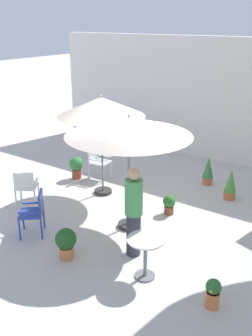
{
  "coord_description": "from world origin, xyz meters",
  "views": [
    {
      "loc": [
        4.55,
        -6.59,
        4.1
      ],
      "look_at": [
        0.0,
        -0.11,
        1.05
      ],
      "focal_mm": 41.77,
      "sensor_mm": 36.0,
      "label": 1
    }
  ],
  "objects_px": {
    "cafe_table_0": "(145,251)",
    "patio_chair_2": "(26,185)",
    "potted_plant_0": "(169,204)",
    "patio_umbrella_0": "(101,108)",
    "potted_plant_4": "(66,242)",
    "potted_plant_5": "(213,293)",
    "patio_umbrella_1": "(129,127)",
    "potted_plant_1": "(230,184)",
    "potted_plant_3": "(208,170)",
    "standing_person": "(134,211)",
    "patio_chair_1": "(35,210)",
    "potted_plant_2": "(76,166)",
    "patio_chair_3": "(98,160)",
    "patio_chair_4": "(93,142)"
  },
  "relations": [
    {
      "from": "potted_plant_3",
      "to": "cafe_table_0",
      "type": "bearing_deg",
      "value": -79.67
    },
    {
      "from": "patio_chair_1",
      "to": "potted_plant_5",
      "type": "relative_size",
      "value": 1.89
    },
    {
      "from": "potted_plant_5",
      "to": "patio_umbrella_1",
      "type": "bearing_deg",
      "value": 152.19
    },
    {
      "from": "potted_plant_0",
      "to": "patio_umbrella_1",
      "type": "bearing_deg",
      "value": -112.19
    },
    {
      "from": "patio_chair_1",
      "to": "potted_plant_0",
      "type": "height_order",
      "value": "patio_chair_1"
    },
    {
      "from": "potted_plant_4",
      "to": "standing_person",
      "type": "xyz_separation_m",
      "value": [
        0.92,
        0.8,
        0.56
      ]
    },
    {
      "from": "patio_chair_3",
      "to": "potted_plant_0",
      "type": "height_order",
      "value": "patio_chair_3"
    },
    {
      "from": "patio_chair_2",
      "to": "potted_plant_4",
      "type": "xyz_separation_m",
      "value": [
        2.19,
        -1.01,
        -0.2
      ]
    },
    {
      "from": "patio_chair_2",
      "to": "potted_plant_1",
      "type": "xyz_separation_m",
      "value": [
        3.69,
        3.09,
        -0.15
      ]
    },
    {
      "from": "patio_chair_2",
      "to": "potted_plant_5",
      "type": "relative_size",
      "value": 1.83
    },
    {
      "from": "cafe_table_0",
      "to": "standing_person",
      "type": "distance_m",
      "value": 0.81
    },
    {
      "from": "cafe_table_0",
      "to": "potted_plant_3",
      "type": "relative_size",
      "value": 0.97
    },
    {
      "from": "patio_umbrella_1",
      "to": "potted_plant_0",
      "type": "height_order",
      "value": "patio_umbrella_1"
    },
    {
      "from": "patio_umbrella_0",
      "to": "potted_plant_4",
      "type": "bearing_deg",
      "value": -64.92
    },
    {
      "from": "potted_plant_4",
      "to": "potted_plant_1",
      "type": "bearing_deg",
      "value": 69.93
    },
    {
      "from": "patio_umbrella_0",
      "to": "potted_plant_1",
      "type": "xyz_separation_m",
      "value": [
        2.72,
        1.48,
        -1.78
      ]
    },
    {
      "from": "patio_umbrella_1",
      "to": "potted_plant_5",
      "type": "distance_m",
      "value": 3.34
    },
    {
      "from": "patio_umbrella_1",
      "to": "potted_plant_1",
      "type": "bearing_deg",
      "value": 63.94
    },
    {
      "from": "standing_person",
      "to": "patio_umbrella_0",
      "type": "bearing_deg",
      "value": 139.76
    },
    {
      "from": "cafe_table_0",
      "to": "potted_plant_2",
      "type": "relative_size",
      "value": 1.2
    },
    {
      "from": "standing_person",
      "to": "patio_umbrella_1",
      "type": "bearing_deg",
      "value": 129.84
    },
    {
      "from": "patio_umbrella_1",
      "to": "patio_chair_2",
      "type": "relative_size",
      "value": 2.79
    },
    {
      "from": "patio_chair_2",
      "to": "patio_chair_3",
      "type": "relative_size",
      "value": 1.01
    },
    {
      "from": "potted_plant_0",
      "to": "standing_person",
      "type": "relative_size",
      "value": 0.26
    },
    {
      "from": "patio_chair_1",
      "to": "potted_plant_3",
      "type": "xyz_separation_m",
      "value": [
        1.77,
        4.35,
        -0.14
      ]
    },
    {
      "from": "patio_chair_4",
      "to": "potted_plant_0",
      "type": "relative_size",
      "value": 2.05
    },
    {
      "from": "patio_umbrella_1",
      "to": "patio_chair_1",
      "type": "relative_size",
      "value": 2.7
    },
    {
      "from": "patio_umbrella_0",
      "to": "potted_plant_3",
      "type": "bearing_deg",
      "value": 46.34
    },
    {
      "from": "patio_umbrella_0",
      "to": "standing_person",
      "type": "height_order",
      "value": "patio_umbrella_0"
    },
    {
      "from": "potted_plant_3",
      "to": "potted_plant_5",
      "type": "bearing_deg",
      "value": -65.05
    },
    {
      "from": "patio_chair_3",
      "to": "potted_plant_5",
      "type": "xyz_separation_m",
      "value": [
        4.63,
        -2.99,
        -0.27
      ]
    },
    {
      "from": "patio_chair_1",
      "to": "potted_plant_1",
      "type": "distance_m",
      "value": 4.62
    },
    {
      "from": "patio_chair_4",
      "to": "standing_person",
      "type": "xyz_separation_m",
      "value": [
        3.98,
        -3.67,
        0.36
      ]
    },
    {
      "from": "patio_chair_4",
      "to": "potted_plant_5",
      "type": "xyz_separation_m",
      "value": [
        5.76,
        -4.17,
        -0.27
      ]
    },
    {
      "from": "potted_plant_1",
      "to": "potted_plant_4",
      "type": "xyz_separation_m",
      "value": [
        -1.5,
        -4.1,
        -0.05
      ]
    },
    {
      "from": "cafe_table_0",
      "to": "potted_plant_4",
      "type": "bearing_deg",
      "value": -166.75
    },
    {
      "from": "cafe_table_0",
      "to": "patio_chair_2",
      "type": "xyz_separation_m",
      "value": [
        -3.66,
        0.66,
        0.03
      ]
    },
    {
      "from": "patio_umbrella_0",
      "to": "patio_chair_4",
      "type": "relative_size",
      "value": 2.7
    },
    {
      "from": "cafe_table_0",
      "to": "potted_plant_0",
      "type": "bearing_deg",
      "value": 109.5
    },
    {
      "from": "patio_chair_2",
      "to": "potted_plant_0",
      "type": "relative_size",
      "value": 2.0
    },
    {
      "from": "patio_chair_1",
      "to": "potted_plant_0",
      "type": "bearing_deg",
      "value": 52.76
    },
    {
      "from": "patio_chair_3",
      "to": "patio_chair_1",
      "type": "bearing_deg",
      "value": -74.27
    },
    {
      "from": "cafe_table_0",
      "to": "potted_plant_2",
      "type": "xyz_separation_m",
      "value": [
        -3.86,
        2.6,
        -0.15
      ]
    },
    {
      "from": "potted_plant_0",
      "to": "potted_plant_1",
      "type": "relative_size",
      "value": 0.59
    },
    {
      "from": "potted_plant_1",
      "to": "patio_chair_4",
      "type": "bearing_deg",
      "value": 175.39
    },
    {
      "from": "patio_chair_3",
      "to": "potted_plant_3",
      "type": "xyz_separation_m",
      "value": [
        2.62,
        1.33,
        -0.13
      ]
    },
    {
      "from": "potted_plant_2",
      "to": "potted_plant_3",
      "type": "xyz_separation_m",
      "value": [
        3.08,
        1.68,
        0.04
      ]
    },
    {
      "from": "patio_chair_3",
      "to": "patio_chair_4",
      "type": "height_order",
      "value": "patio_chair_4"
    },
    {
      "from": "patio_chair_2",
      "to": "potted_plant_0",
      "type": "distance_m",
      "value": 3.28
    },
    {
      "from": "patio_chair_2",
      "to": "potted_plant_5",
      "type": "bearing_deg",
      "value": -8.19
    }
  ]
}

